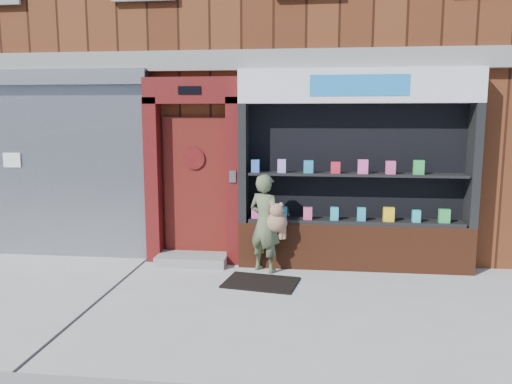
# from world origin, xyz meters

# --- Properties ---
(ground) EXTENTS (80.00, 80.00, 0.00)m
(ground) POSITION_xyz_m (0.00, 0.00, 0.00)
(ground) COLOR #9E9E99
(ground) RESTS_ON ground
(building) EXTENTS (12.00, 8.16, 8.00)m
(building) POSITION_xyz_m (-0.00, 5.99, 4.00)
(building) COLOR #4F2312
(building) RESTS_ON ground
(shutter_bay) EXTENTS (3.10, 0.30, 3.04)m
(shutter_bay) POSITION_xyz_m (-3.00, 1.93, 1.72)
(shutter_bay) COLOR gray
(shutter_bay) RESTS_ON ground
(red_door_bay) EXTENTS (1.52, 0.58, 2.90)m
(red_door_bay) POSITION_xyz_m (-0.75, 1.86, 1.46)
(red_door_bay) COLOR #490C0C
(red_door_bay) RESTS_ON ground
(pharmacy_bay) EXTENTS (3.50, 0.41, 3.00)m
(pharmacy_bay) POSITION_xyz_m (1.75, 1.81, 1.37)
(pharmacy_bay) COLOR #582815
(pharmacy_bay) RESTS_ON ground
(woman) EXTENTS (0.66, 0.58, 1.47)m
(woman) POSITION_xyz_m (0.45, 1.48, 0.74)
(woman) COLOR #556140
(woman) RESTS_ON ground
(doormat) EXTENTS (1.09, 0.85, 0.02)m
(doormat) POSITION_xyz_m (0.42, 0.91, 0.01)
(doormat) COLOR black
(doormat) RESTS_ON ground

